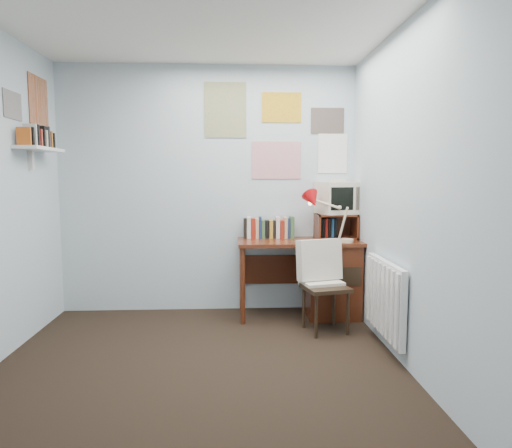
{
  "coord_description": "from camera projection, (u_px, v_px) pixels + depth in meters",
  "views": [
    {
      "loc": [
        0.25,
        -2.94,
        1.39
      ],
      "look_at": [
        0.45,
        1.03,
        0.97
      ],
      "focal_mm": 32.0,
      "sensor_mm": 36.0,
      "label": 1
    }
  ],
  "objects": [
    {
      "name": "tv_riser",
      "position": [
        336.0,
        226.0,
        4.61
      ],
      "size": [
        0.4,
        0.3,
        0.25
      ],
      "primitive_type": "cube",
      "color": "#522312",
      "rests_on": "desk"
    },
    {
      "name": "right_wall",
      "position": [
        423.0,
        197.0,
        3.0
      ],
      "size": [
        0.02,
        3.5,
        2.5
      ],
      "primitive_type": "cube",
      "color": "silver",
      "rests_on": "ground"
    },
    {
      "name": "crt_tv",
      "position": [
        338.0,
        196.0,
        4.6
      ],
      "size": [
        0.44,
        0.42,
        0.35
      ],
      "primitive_type": "cube",
      "rotation": [
        0.0,
        0.0,
        0.27
      ],
      "color": "beige",
      "rests_on": "tv_riser"
    },
    {
      "name": "desk_chair",
      "position": [
        326.0,
        288.0,
        4.06
      ],
      "size": [
        0.48,
        0.47,
        0.79
      ],
      "primitive_type": "cube",
      "rotation": [
        0.0,
        0.0,
        0.23
      ],
      "color": "black",
      "rests_on": "ground"
    },
    {
      "name": "desk",
      "position": [
        326.0,
        275.0,
        4.54
      ],
      "size": [
        1.2,
        0.55,
        0.76
      ],
      "color": "#522312",
      "rests_on": "ground"
    },
    {
      "name": "posters_back",
      "position": [
        277.0,
        130.0,
        4.63
      ],
      "size": [
        1.2,
        0.01,
        0.9
      ],
      "primitive_type": "cube",
      "color": "white",
      "rests_on": "back_wall"
    },
    {
      "name": "book_row",
      "position": [
        273.0,
        227.0,
        4.65
      ],
      "size": [
        0.6,
        0.14,
        0.22
      ],
      "primitive_type": "cube",
      "color": "#522312",
      "rests_on": "desk"
    },
    {
      "name": "wall_shelf",
      "position": [
        40.0,
        149.0,
        3.91
      ],
      "size": [
        0.2,
        0.62,
        0.24
      ],
      "primitive_type": "cube",
      "color": "white",
      "rests_on": "left_wall"
    },
    {
      "name": "back_wall",
      "position": [
        208.0,
        190.0,
        4.66
      ],
      "size": [
        3.0,
        0.02,
        2.5
      ],
      "primitive_type": "cube",
      "color": "silver",
      "rests_on": "ground"
    },
    {
      "name": "desk_lamp",
      "position": [
        347.0,
        219.0,
        4.32
      ],
      "size": [
        0.34,
        0.3,
        0.44
      ],
      "primitive_type": "cube",
      "rotation": [
        0.0,
        0.0,
        -0.13
      ],
      "color": "#B20B0F",
      "rests_on": "desk"
    },
    {
      "name": "posters_left",
      "position": [
        26.0,
        104.0,
        3.86
      ],
      "size": [
        0.01,
        0.7,
        0.6
      ],
      "primitive_type": "cube",
      "color": "white",
      "rests_on": "left_wall"
    },
    {
      "name": "radiator",
      "position": [
        385.0,
        298.0,
        3.63
      ],
      "size": [
        0.09,
        0.8,
        0.6
      ],
      "primitive_type": "cube",
      "color": "white",
      "rests_on": "right_wall"
    },
    {
      "name": "ground",
      "position": [
        196.0,
        384.0,
        3.05
      ],
      "size": [
        3.5,
        3.5,
        0.0
      ],
      "primitive_type": "plane",
      "color": "black",
      "rests_on": "ground"
    }
  ]
}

